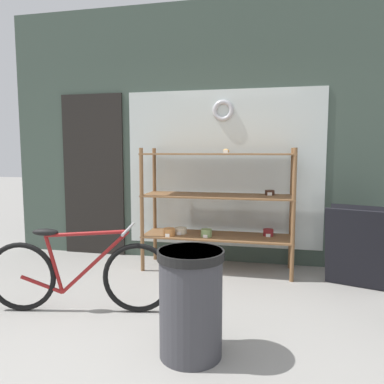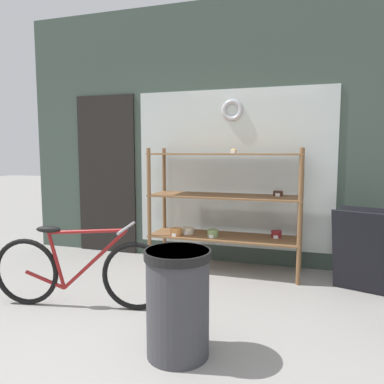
% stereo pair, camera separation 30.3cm
% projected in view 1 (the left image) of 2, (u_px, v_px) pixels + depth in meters
% --- Properties ---
extents(ground_plane, '(30.00, 30.00, 0.00)m').
position_uv_depth(ground_plane, '(139.00, 366.00, 2.39)').
color(ground_plane, gray).
extents(storefront_facade, '(5.20, 0.13, 3.15)m').
position_uv_depth(storefront_facade, '(204.00, 137.00, 4.61)').
color(storefront_facade, '#3D4C42').
rests_on(storefront_facade, ground_plane).
extents(display_case, '(1.70, 0.51, 1.40)m').
position_uv_depth(display_case, '(217.00, 201.00, 4.26)').
color(display_case, brown).
rests_on(display_case, ground_plane).
extents(bicycle, '(1.58, 0.48, 0.73)m').
position_uv_depth(bicycle, '(78.00, 274.00, 3.18)').
color(bicycle, black).
rests_on(bicycle, ground_plane).
extents(sandwich_board, '(0.68, 0.54, 0.81)m').
position_uv_depth(sandwich_board, '(357.00, 247.00, 3.75)').
color(sandwich_board, black).
rests_on(sandwich_board, ground_plane).
extents(trash_bin, '(0.45, 0.45, 0.72)m').
position_uv_depth(trash_bin, '(191.00, 299.00, 2.48)').
color(trash_bin, '#38383D').
rests_on(trash_bin, ground_plane).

